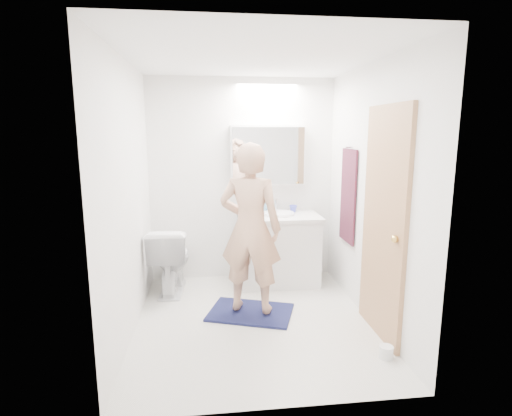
{
  "coord_description": "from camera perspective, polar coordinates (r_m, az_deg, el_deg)",
  "views": [
    {
      "loc": [
        -0.4,
        -3.55,
        1.78
      ],
      "look_at": [
        0.05,
        0.25,
        1.05
      ],
      "focal_mm": 28.26,
      "sensor_mm": 36.0,
      "label": 1
    }
  ],
  "objects": [
    {
      "name": "floor",
      "position": [
        3.99,
        -0.3,
        -15.68
      ],
      "size": [
        2.5,
        2.5,
        0.0
      ],
      "primitive_type": "plane",
      "color": "silver",
      "rests_on": "ground"
    },
    {
      "name": "ceiling",
      "position": [
        3.63,
        -0.34,
        20.64
      ],
      "size": [
        2.5,
        2.5,
        0.0
      ],
      "primitive_type": "plane",
      "rotation": [
        3.14,
        0.0,
        0.0
      ],
      "color": "white",
      "rests_on": "floor"
    },
    {
      "name": "wall_back",
      "position": [
        4.85,
        -1.99,
        3.92
      ],
      "size": [
        2.5,
        0.0,
        2.5
      ],
      "primitive_type": "plane",
      "rotation": [
        1.57,
        0.0,
        0.0
      ],
      "color": "white",
      "rests_on": "floor"
    },
    {
      "name": "wall_front",
      "position": [
        2.41,
        3.05,
        -3.15
      ],
      "size": [
        2.5,
        0.0,
        2.5
      ],
      "primitive_type": "plane",
      "rotation": [
        -1.57,
        0.0,
        0.0
      ],
      "color": "white",
      "rests_on": "floor"
    },
    {
      "name": "wall_left",
      "position": [
        3.67,
        -17.67,
        1.18
      ],
      "size": [
        0.0,
        2.5,
        2.5
      ],
      "primitive_type": "plane",
      "rotation": [
        1.57,
        0.0,
        1.57
      ],
      "color": "white",
      "rests_on": "floor"
    },
    {
      "name": "wall_right",
      "position": [
        3.9,
        15.97,
        1.82
      ],
      "size": [
        0.0,
        2.5,
        2.5
      ],
      "primitive_type": "plane",
      "rotation": [
        1.57,
        0.0,
        -1.57
      ],
      "color": "white",
      "rests_on": "floor"
    },
    {
      "name": "vanity_cabinet",
      "position": [
        4.79,
        3.23,
        -6.08
      ],
      "size": [
        0.9,
        0.55,
        0.78
      ],
      "primitive_type": "cube",
      "color": "silver",
      "rests_on": "floor"
    },
    {
      "name": "countertop",
      "position": [
        4.69,
        3.29,
        -1.28
      ],
      "size": [
        0.95,
        0.58,
        0.04
      ],
      "primitive_type": "cube",
      "color": "silver",
      "rests_on": "vanity_cabinet"
    },
    {
      "name": "sink_basin",
      "position": [
        4.71,
        3.23,
        -0.79
      ],
      "size": [
        0.36,
        0.36,
        0.03
      ],
      "primitive_type": "cylinder",
      "color": "white",
      "rests_on": "countertop"
    },
    {
      "name": "faucet",
      "position": [
        4.88,
        2.85,
        0.4
      ],
      "size": [
        0.02,
        0.02,
        0.16
      ],
      "primitive_type": "cylinder",
      "color": "white",
      "rests_on": "countertop"
    },
    {
      "name": "medicine_cabinet",
      "position": [
        4.79,
        1.68,
        7.44
      ],
      "size": [
        0.88,
        0.14,
        0.7
      ],
      "primitive_type": "cube",
      "color": "white",
      "rests_on": "wall_back"
    },
    {
      "name": "mirror_panel",
      "position": [
        4.71,
        1.81,
        7.38
      ],
      "size": [
        0.84,
        0.01,
        0.66
      ],
      "primitive_type": "cube",
      "color": "silver",
      "rests_on": "medicine_cabinet"
    },
    {
      "name": "toilet",
      "position": [
        4.64,
        -12.0,
        -7.05
      ],
      "size": [
        0.47,
        0.76,
        0.75
      ],
      "primitive_type": "imported",
      "rotation": [
        0.0,
        0.0,
        3.08
      ],
      "color": "white",
      "rests_on": "floor"
    },
    {
      "name": "bath_rug",
      "position": [
        4.13,
        -0.77,
        -14.54
      ],
      "size": [
        0.94,
        0.78,
        0.02
      ],
      "primitive_type": "cube",
      "rotation": [
        0.0,
        0.0,
        -0.33
      ],
      "color": "#17143F",
      "rests_on": "floor"
    },
    {
      "name": "person",
      "position": [
        3.84,
        -0.8,
        -2.94
      ],
      "size": [
        0.69,
        0.56,
        1.64
      ],
      "primitive_type": "imported",
      "rotation": [
        0.0,
        0.0,
        2.81
      ],
      "color": "tan",
      "rests_on": "bath_rug"
    },
    {
      "name": "door",
      "position": [
        3.61,
        17.63,
        -2.18
      ],
      "size": [
        0.04,
        0.8,
        2.0
      ],
      "primitive_type": "cube",
      "color": "#A47752",
      "rests_on": "wall_right"
    },
    {
      "name": "door_knob",
      "position": [
        3.34,
        19.06,
        -4.17
      ],
      "size": [
        0.06,
        0.06,
        0.06
      ],
      "primitive_type": "sphere",
      "color": "gold",
      "rests_on": "door"
    },
    {
      "name": "towel",
      "position": [
        4.41,
        12.91,
        1.66
      ],
      "size": [
        0.02,
        0.42,
        1.0
      ],
      "primitive_type": "cube",
      "color": "#111B36",
      "rests_on": "wall_right"
    },
    {
      "name": "towel_hook",
      "position": [
        4.36,
        13.03,
        8.42
      ],
      "size": [
        0.07,
        0.02,
        0.02
      ],
      "primitive_type": "cylinder",
      "rotation": [
        0.0,
        1.57,
        0.0
      ],
      "color": "silver",
      "rests_on": "wall_right"
    },
    {
      "name": "soap_bottle_a",
      "position": [
        4.78,
        0.07,
        0.5
      ],
      "size": [
        0.11,
        0.11,
        0.21
      ],
      "primitive_type": "imported",
      "rotation": [
        0.0,
        0.0,
        0.42
      ],
      "color": "#CCBD84",
      "rests_on": "countertop"
    },
    {
      "name": "soap_bottle_b",
      "position": [
        4.82,
        1.0,
        0.28
      ],
      "size": [
        0.1,
        0.1,
        0.16
      ],
      "primitive_type": "imported",
      "rotation": [
        0.0,
        0.0,
        -0.63
      ],
      "color": "#5DA4C7",
      "rests_on": "countertop"
    },
    {
      "name": "toothbrush_cup",
      "position": [
        4.87,
        5.29,
        -0.11
      ],
      "size": [
        0.12,
        0.12,
        0.09
      ],
      "primitive_type": "imported",
      "rotation": [
        0.0,
        0.0,
        0.42
      ],
      "color": "#444CCC",
      "rests_on": "countertop"
    },
    {
      "name": "toilet_paper_roll",
      "position": [
        3.56,
        17.94,
        -18.83
      ],
      "size": [
        0.11,
        0.11,
        0.1
      ],
      "primitive_type": "cylinder",
      "color": "silver",
      "rests_on": "floor"
    }
  ]
}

